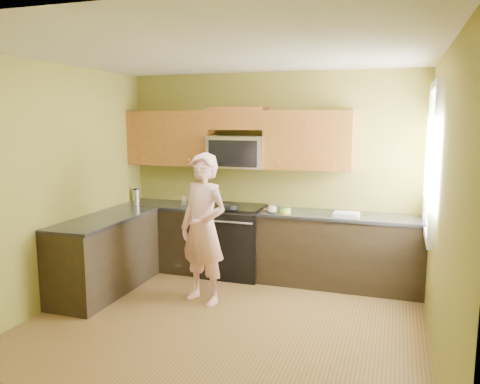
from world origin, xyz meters
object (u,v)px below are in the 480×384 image
at_px(butter_tub, 285,213).
at_px(travel_mug, 137,201).
at_px(microwave, 238,167).
at_px(frying_pan, 228,208).
at_px(woman, 203,229).
at_px(stove, 235,241).

distance_m(butter_tub, travel_mug, 2.22).
bearing_deg(butter_tub, travel_mug, 175.76).
height_order(microwave, frying_pan, microwave).
xyz_separation_m(woman, travel_mug, (-1.47, 1.04, 0.06)).
relative_size(microwave, frying_pan, 1.73).
bearing_deg(frying_pan, microwave, 85.10).
xyz_separation_m(stove, butter_tub, (0.72, -0.13, 0.45)).
bearing_deg(microwave, butter_tub, -19.28).
xyz_separation_m(frying_pan, travel_mug, (-1.48, 0.24, -0.03)).
height_order(stove, frying_pan, frying_pan).
bearing_deg(microwave, frying_pan, -93.26).
relative_size(microwave, woman, 0.44).
height_order(woman, frying_pan, woman).
distance_m(stove, woman, 1.07).
height_order(stove, butter_tub, butter_tub).
distance_m(woman, butter_tub, 1.15).
bearing_deg(microwave, travel_mug, -176.69).
bearing_deg(butter_tub, microwave, 160.72).
xyz_separation_m(microwave, frying_pan, (-0.02, -0.33, -0.50)).
xyz_separation_m(frying_pan, butter_tub, (0.74, 0.07, -0.03)).
height_order(stove, woman, woman).
height_order(woman, travel_mug, woman).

